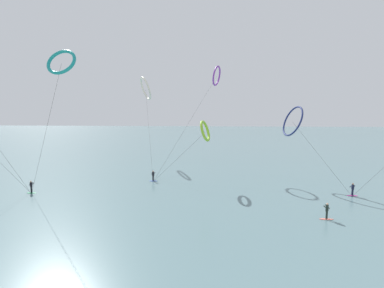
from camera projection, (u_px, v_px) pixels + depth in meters
The scene contains 10 objects.
sea_water at pixel (208, 138), 111.68m from camera, with size 400.00×200.00×0.08m, color slate.
surfer_magenta at pixel (353, 190), 34.40m from camera, with size 1.40×0.60×1.70m.
surfer_cobalt at pixel (153, 176), 41.81m from camera, with size 1.40×0.73×1.70m.
surfer_coral at pixel (327, 212), 26.80m from camera, with size 1.40×0.73×1.70m.
surfer_emerald at pixel (31, 188), 35.56m from camera, with size 1.40×0.72×1.70m.
kite_ivory at pixel (146, 88), 59.85m from camera, with size 8.07×22.47×18.76m.
kite_lime at pixel (205, 131), 39.45m from camera, with size 9.16×3.48×9.68m.
kite_navy at pixel (293, 121), 40.43m from camera, with size 7.45×9.24×11.79m.
kite_violet at pixel (217, 76), 50.54m from camera, with size 10.98×13.58×19.57m.
kite_teal at pixel (61, 62), 28.02m from camera, with size 9.81×6.28×17.51m.
Camera 1 is at (2.05, -6.64, 10.75)m, focal length 25.02 mm.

